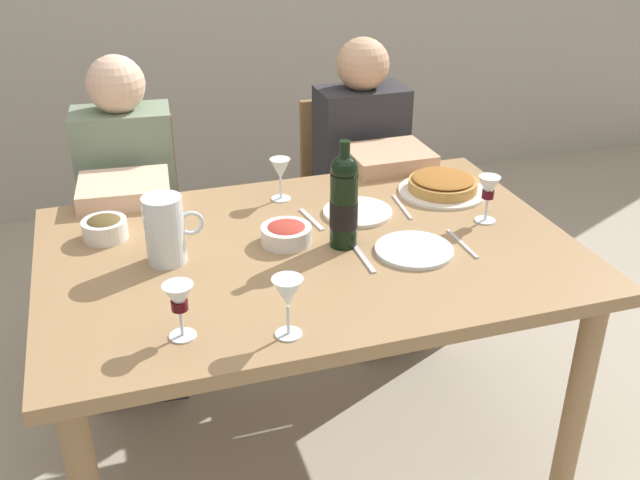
{
  "coord_description": "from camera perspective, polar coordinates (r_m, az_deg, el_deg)",
  "views": [
    {
      "loc": [
        -0.52,
        -1.75,
        1.74
      ],
      "look_at": [
        0.03,
        -0.01,
        0.78
      ],
      "focal_mm": 40.95,
      "sensor_mm": 36.0,
      "label": 1
    }
  ],
  "objects": [
    {
      "name": "wine_glass_centre",
      "position": [
        1.65,
        -2.55,
        -4.29
      ],
      "size": [
        0.07,
        0.07,
        0.15
      ],
      "color": "silver",
      "rests_on": "dining_table"
    },
    {
      "name": "spoon_right_setting",
      "position": [
        2.01,
        3.46,
        -1.48
      ],
      "size": [
        0.02,
        0.16,
        0.0
      ],
      "primitive_type": "cube",
      "rotation": [
        0.0,
        0.0,
        1.56
      ],
      "color": "silver",
      "rests_on": "dining_table"
    },
    {
      "name": "wine_glass_right_diner",
      "position": [
        2.34,
        -3.13,
        5.43
      ],
      "size": [
        0.07,
        0.07,
        0.14
      ],
      "color": "silver",
      "rests_on": "dining_table"
    },
    {
      "name": "diner_right",
      "position": [
        2.85,
        3.96,
        4.3
      ],
      "size": [
        0.34,
        0.5,
        1.16
      ],
      "rotation": [
        0.0,
        0.0,
        3.15
      ],
      "color": "#2D2D33",
      "rests_on": "ground"
    },
    {
      "name": "water_pitcher",
      "position": [
        2.01,
        -11.99,
        0.49
      ],
      "size": [
        0.16,
        0.11,
        0.19
      ],
      "color": "silver",
      "rests_on": "dining_table"
    },
    {
      "name": "ground_plane",
      "position": [
        2.52,
        -0.71,
        -15.95
      ],
      "size": [
        8.0,
        8.0,
        0.0
      ],
      "primitive_type": "plane",
      "color": "#B2A893"
    },
    {
      "name": "wine_glass_left_diner",
      "position": [
        1.68,
        -10.95,
        -4.65
      ],
      "size": [
        0.07,
        0.07,
        0.14
      ],
      "color": "silver",
      "rests_on": "dining_table"
    },
    {
      "name": "knife_left_setting",
      "position": [
        2.32,
        6.43,
        2.59
      ],
      "size": [
        0.03,
        0.18,
        0.0
      ],
      "primitive_type": "cube",
      "rotation": [
        0.0,
        0.0,
        1.48
      ],
      "color": "silver",
      "rests_on": "dining_table"
    },
    {
      "name": "dinner_plate_left_setting",
      "position": [
        2.27,
        2.96,
        2.2
      ],
      "size": [
        0.22,
        0.22,
        0.01
      ],
      "primitive_type": "cylinder",
      "color": "white",
      "rests_on": "dining_table"
    },
    {
      "name": "diner_left",
      "position": [
        2.67,
        -14.55,
        1.81
      ],
      "size": [
        0.36,
        0.53,
        1.16
      ],
      "rotation": [
        0.0,
        0.0,
        3.05
      ],
      "color": "gray",
      "rests_on": "ground"
    },
    {
      "name": "baked_tart",
      "position": [
        2.44,
        9.57,
        4.28
      ],
      "size": [
        0.29,
        0.29,
        0.06
      ],
      "color": "white",
      "rests_on": "dining_table"
    },
    {
      "name": "wine_bottle",
      "position": [
        2.03,
        1.88,
        3.04
      ],
      "size": [
        0.08,
        0.08,
        0.31
      ],
      "color": "black",
      "rests_on": "dining_table"
    },
    {
      "name": "chair_right",
      "position": [
        3.1,
        2.29,
        3.91
      ],
      "size": [
        0.4,
        0.4,
        0.87
      ],
      "rotation": [
        0.0,
        0.0,
        3.15
      ],
      "color": "olive",
      "rests_on": "ground"
    },
    {
      "name": "wine_glass_spare",
      "position": [
        2.24,
        13.08,
        3.78
      ],
      "size": [
        0.07,
        0.07,
        0.15
      ],
      "color": "silver",
      "rests_on": "dining_table"
    },
    {
      "name": "chair_left",
      "position": [
        2.94,
        -14.31,
        1.65
      ],
      "size": [
        0.43,
        0.43,
        0.87
      ],
      "rotation": [
        0.0,
        0.0,
        3.05
      ],
      "color": "olive",
      "rests_on": "ground"
    },
    {
      "name": "dining_table",
      "position": [
        2.12,
        -0.81,
        -2.74
      ],
      "size": [
        1.5,
        1.0,
        0.76
      ],
      "color": "#9E7A51",
      "rests_on": "ground"
    },
    {
      "name": "fork_left_setting",
      "position": [
        2.23,
        -0.67,
        1.62
      ],
      "size": [
        0.04,
        0.16,
        0.0
      ],
      "primitive_type": "cube",
      "rotation": [
        0.0,
        0.0,
        1.7
      ],
      "color": "silver",
      "rests_on": "dining_table"
    },
    {
      "name": "knife_right_setting",
      "position": [
        2.13,
        11.04,
        -0.27
      ],
      "size": [
        0.01,
        0.18,
        0.0
      ],
      "primitive_type": "cube",
      "rotation": [
        0.0,
        0.0,
        1.58
      ],
      "color": "silver",
      "rests_on": "dining_table"
    },
    {
      "name": "olive_bowl",
      "position": [
        2.2,
        -16.48,
        0.96
      ],
      "size": [
        0.13,
        0.13,
        0.07
      ],
      "color": "white",
      "rests_on": "dining_table"
    },
    {
      "name": "salad_bowl",
      "position": [
        2.09,
        -2.65,
        0.56
      ],
      "size": [
        0.15,
        0.15,
        0.06
      ],
      "color": "white",
      "rests_on": "dining_table"
    },
    {
      "name": "dinner_plate_right_setting",
      "position": [
        2.06,
        7.36,
        -0.78
      ],
      "size": [
        0.22,
        0.22,
        0.01
      ],
      "primitive_type": "cylinder",
      "color": "silver",
      "rests_on": "dining_table"
    }
  ]
}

